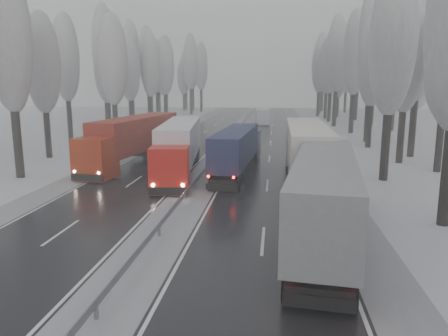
% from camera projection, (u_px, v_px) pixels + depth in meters
% --- Properties ---
extents(carriageway_right, '(7.50, 200.00, 0.03)m').
position_uv_depth(carriageway_right, '(268.00, 170.00, 39.15)').
color(carriageway_right, black).
rests_on(carriageway_right, ground).
extents(carriageway_left, '(7.50, 200.00, 0.03)m').
position_uv_depth(carriageway_left, '(155.00, 167.00, 40.33)').
color(carriageway_left, black).
rests_on(carriageway_left, ground).
extents(median_slush, '(3.00, 200.00, 0.04)m').
position_uv_depth(median_slush, '(211.00, 169.00, 39.74)').
color(median_slush, '#9E9FA5').
rests_on(median_slush, ground).
extents(shoulder_right, '(2.40, 200.00, 0.04)m').
position_uv_depth(shoulder_right, '(325.00, 171.00, 38.59)').
color(shoulder_right, '#9E9FA5').
rests_on(shoulder_right, ground).
extents(shoulder_left, '(2.40, 200.00, 0.04)m').
position_uv_depth(shoulder_left, '(103.00, 166.00, 40.89)').
color(shoulder_left, '#9E9FA5').
rests_on(shoulder_left, ground).
extents(median_guardrail, '(0.12, 200.00, 0.76)m').
position_uv_depth(median_guardrail, '(211.00, 162.00, 39.62)').
color(median_guardrail, slate).
rests_on(median_guardrail, ground).
extents(tree_18, '(3.60, 3.60, 16.58)m').
position_uv_depth(tree_18, '(393.00, 43.00, 33.16)').
color(tree_18, black).
rests_on(tree_18, ground).
extents(tree_19, '(3.60, 3.60, 14.57)m').
position_uv_depth(tree_19, '(447.00, 62.00, 36.68)').
color(tree_19, black).
rests_on(tree_19, ground).
extents(tree_20, '(3.60, 3.60, 15.71)m').
position_uv_depth(tree_20, '(407.00, 56.00, 40.81)').
color(tree_20, black).
rests_on(tree_20, ground).
extents(tree_21, '(3.60, 3.60, 18.62)m').
position_uv_depth(tree_21, '(420.00, 40.00, 44.10)').
color(tree_21, black).
rests_on(tree_21, ground).
extents(tree_22, '(3.60, 3.60, 15.86)m').
position_uv_depth(tree_22, '(373.00, 61.00, 51.07)').
color(tree_22, black).
rests_on(tree_22, ground).
extents(tree_23, '(3.60, 3.60, 13.55)m').
position_uv_depth(tree_23, '(417.00, 74.00, 54.54)').
color(tree_23, black).
rests_on(tree_23, ground).
extents(tree_24, '(3.60, 3.60, 20.49)m').
position_uv_depth(tree_24, '(372.00, 39.00, 55.69)').
color(tree_24, black).
rests_on(tree_24, ground).
extents(tree_25, '(3.60, 3.60, 19.44)m').
position_uv_depth(tree_25, '(418.00, 47.00, 58.93)').
color(tree_25, black).
rests_on(tree_25, ground).
extents(tree_26, '(3.60, 3.60, 18.78)m').
position_uv_depth(tree_26, '(355.00, 53.00, 65.92)').
color(tree_26, black).
rests_on(tree_26, ground).
extents(tree_27, '(3.60, 3.60, 17.62)m').
position_uv_depth(tree_27, '(397.00, 59.00, 69.16)').
color(tree_27, black).
rests_on(tree_27, ground).
extents(tree_28, '(3.60, 3.60, 19.62)m').
position_uv_depth(tree_28, '(337.00, 54.00, 76.38)').
color(tree_28, black).
rests_on(tree_28, ground).
extents(tree_29, '(3.60, 3.60, 18.11)m').
position_uv_depth(tree_29, '(375.00, 61.00, 79.63)').
color(tree_29, black).
rests_on(tree_29, ground).
extents(tree_30, '(3.60, 3.60, 17.86)m').
position_uv_depth(tree_30, '(331.00, 63.00, 86.07)').
color(tree_30, black).
rests_on(tree_30, ground).
extents(tree_31, '(3.60, 3.60, 18.58)m').
position_uv_depth(tree_31, '(358.00, 62.00, 89.21)').
color(tree_31, black).
rests_on(tree_31, ground).
extents(tree_32, '(3.60, 3.60, 17.33)m').
position_uv_depth(tree_32, '(327.00, 66.00, 93.45)').
color(tree_32, black).
rests_on(tree_32, ground).
extents(tree_33, '(3.60, 3.60, 14.33)m').
position_uv_depth(tree_33, '(339.00, 76.00, 97.36)').
color(tree_33, black).
rests_on(tree_33, ground).
extents(tree_34, '(3.60, 3.60, 17.63)m').
position_uv_depth(tree_34, '(320.00, 67.00, 100.44)').
color(tree_34, black).
rests_on(tree_34, ground).
extents(tree_35, '(3.60, 3.60, 18.25)m').
position_uv_depth(tree_35, '(358.00, 65.00, 103.22)').
color(tree_35, black).
rests_on(tree_35, ground).
extents(tree_36, '(3.60, 3.60, 20.23)m').
position_uv_depth(tree_36, '(321.00, 61.00, 109.57)').
color(tree_36, black).
rests_on(tree_36, ground).
extents(tree_37, '(3.60, 3.60, 16.37)m').
position_uv_depth(tree_37, '(347.00, 72.00, 113.15)').
color(tree_37, black).
rests_on(tree_37, ground).
extents(tree_38, '(3.60, 3.60, 17.97)m').
position_uv_depth(tree_38, '(323.00, 68.00, 119.96)').
color(tree_38, black).
rests_on(tree_38, ground).
extents(tree_39, '(3.60, 3.60, 16.19)m').
position_uv_depth(tree_39, '(332.00, 73.00, 123.75)').
color(tree_39, black).
rests_on(tree_39, ground).
extents(tree_58, '(3.60, 3.60, 17.21)m').
position_uv_depth(tree_58, '(8.00, 38.00, 34.02)').
color(tree_58, black).
rests_on(tree_58, ground).
extents(tree_60, '(3.60, 3.60, 14.84)m').
position_uv_depth(tree_60, '(42.00, 64.00, 44.00)').
color(tree_60, black).
rests_on(tree_60, ground).
extents(tree_61, '(3.60, 3.60, 13.95)m').
position_uv_depth(tree_61, '(12.00, 71.00, 48.66)').
color(tree_61, black).
rests_on(tree_61, ground).
extents(tree_62, '(3.60, 3.60, 16.04)m').
position_uv_depth(tree_62, '(113.00, 60.00, 52.72)').
color(tree_62, black).
rests_on(tree_62, ground).
extents(tree_63, '(3.60, 3.60, 16.88)m').
position_uv_depth(tree_63, '(66.00, 58.00, 57.41)').
color(tree_63, black).
rests_on(tree_63, ground).
extents(tree_64, '(3.60, 3.60, 15.42)m').
position_uv_depth(tree_64, '(106.00, 67.00, 62.04)').
color(tree_64, black).
rests_on(tree_64, ground).
extents(tree_65, '(3.60, 3.60, 19.48)m').
position_uv_depth(tree_65, '(104.00, 50.00, 65.65)').
color(tree_65, black).
rests_on(tree_65, ground).
extents(tree_66, '(3.60, 3.60, 15.23)m').
position_uv_depth(tree_66, '(129.00, 70.00, 71.44)').
color(tree_66, black).
rests_on(tree_66, ground).
extents(tree_67, '(3.60, 3.60, 17.09)m').
position_uv_depth(tree_67, '(129.00, 63.00, 75.27)').
color(tree_67, black).
rests_on(tree_67, ground).
extents(tree_68, '(3.60, 3.60, 16.65)m').
position_uv_depth(tree_68, '(150.00, 65.00, 77.69)').
color(tree_68, black).
rests_on(tree_68, ground).
extents(tree_69, '(3.60, 3.60, 19.35)m').
position_uv_depth(tree_69, '(131.00, 57.00, 81.80)').
color(tree_69, black).
rests_on(tree_69, ground).
extents(tree_70, '(3.60, 3.60, 17.09)m').
position_uv_depth(tree_70, '(165.00, 66.00, 87.43)').
color(tree_70, black).
rests_on(tree_70, ground).
extents(tree_71, '(3.60, 3.60, 19.61)m').
position_uv_depth(tree_71, '(148.00, 59.00, 91.56)').
color(tree_71, black).
rests_on(tree_71, ground).
extents(tree_72, '(3.60, 3.60, 15.11)m').
position_uv_depth(tree_72, '(164.00, 73.00, 97.08)').
color(tree_72, black).
rests_on(tree_72, ground).
extents(tree_73, '(3.60, 3.60, 17.22)m').
position_uv_depth(tree_73, '(156.00, 68.00, 101.04)').
color(tree_73, black).
rests_on(tree_73, ground).
extents(tree_74, '(3.60, 3.60, 19.68)m').
position_uv_depth(tree_74, '(190.00, 62.00, 106.60)').
color(tree_74, black).
rests_on(tree_74, ground).
extents(tree_75, '(3.60, 3.60, 18.60)m').
position_uv_depth(tree_75, '(158.00, 66.00, 111.67)').
color(tree_75, black).
rests_on(tree_75, ground).
extents(tree_76, '(3.60, 3.60, 18.55)m').
position_uv_depth(tree_76, '(201.00, 67.00, 115.78)').
color(tree_76, black).
rests_on(tree_76, ground).
extents(tree_77, '(3.60, 3.60, 14.32)m').
position_uv_depth(tree_77, '(184.00, 77.00, 120.83)').
color(tree_77, black).
rests_on(tree_77, ground).
extents(tree_78, '(3.60, 3.60, 19.55)m').
position_uv_depth(tree_78, '(193.00, 65.00, 122.48)').
color(tree_78, black).
rests_on(tree_78, ground).
extents(tree_79, '(3.60, 3.60, 17.07)m').
position_uv_depth(tree_79, '(186.00, 71.00, 127.00)').
color(tree_79, black).
rests_on(tree_79, ground).
extents(truck_grey_tarp, '(4.61, 16.97, 4.32)m').
position_uv_depth(truck_grey_tarp, '(324.00, 191.00, 21.28)').
color(truck_grey_tarp, '#434347').
rests_on(truck_grey_tarp, ground).
extents(truck_blue_box, '(3.37, 15.11, 3.85)m').
position_uv_depth(truck_blue_box, '(238.00, 147.00, 37.58)').
color(truck_blue_box, '#1A2142').
rests_on(truck_blue_box, ground).
extents(truck_cream_box, '(2.92, 17.85, 4.57)m').
position_uv_depth(truck_cream_box, '(306.00, 148.00, 34.15)').
color(truck_cream_box, '#ACA698').
rests_on(truck_cream_box, ground).
extents(box_truck_distant, '(2.99, 7.94, 2.90)m').
position_uv_depth(box_truck_distant, '(262.00, 116.00, 82.03)').
color(box_truck_distant, silver).
rests_on(box_truck_distant, ground).
extents(truck_red_white, '(4.59, 17.12, 4.35)m').
position_uv_depth(truck_red_white, '(179.00, 145.00, 37.09)').
color(truck_red_white, red).
rests_on(truck_red_white, ground).
extents(truck_red_red, '(4.99, 17.68, 4.50)m').
position_uv_depth(truck_red_red, '(132.00, 138.00, 40.99)').
color(truck_red_red, '#982208').
rests_on(truck_red_red, ground).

